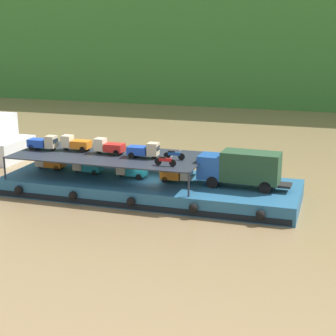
% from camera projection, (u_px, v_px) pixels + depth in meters
% --- Properties ---
extents(ground_plane, '(400.00, 400.00, 0.00)m').
position_uv_depth(ground_plane, '(149.00, 196.00, 47.89)').
color(ground_plane, olive).
extents(cargo_barge, '(26.29, 9.01, 1.50)m').
position_uv_depth(cargo_barge, '(149.00, 188.00, 47.67)').
color(cargo_barge, '#23567A').
rests_on(cargo_barge, ground).
extents(covered_lorry, '(7.92, 2.55, 3.10)m').
position_uv_depth(covered_lorry, '(241.00, 168.00, 44.81)').
color(covered_lorry, '#1E4C99').
rests_on(covered_lorry, cargo_barge).
extents(cargo_rack, '(17.09, 7.62, 2.00)m').
position_uv_depth(cargo_rack, '(109.00, 155.00, 48.14)').
color(cargo_rack, '#232833').
rests_on(cargo_rack, cargo_barge).
extents(mini_truck_lower_stern, '(2.78, 1.26, 1.38)m').
position_uv_depth(mini_truck_lower_stern, '(49.00, 162.00, 50.79)').
color(mini_truck_lower_stern, orange).
rests_on(mini_truck_lower_stern, cargo_barge).
extents(mini_truck_lower_aft, '(2.74, 1.21, 1.38)m').
position_uv_depth(mini_truck_lower_aft, '(87.00, 166.00, 49.43)').
color(mini_truck_lower_aft, teal).
rests_on(mini_truck_lower_aft, cargo_barge).
extents(mini_truck_lower_mid, '(2.76, 1.24, 1.38)m').
position_uv_depth(mini_truck_lower_mid, '(131.00, 170.00, 47.97)').
color(mini_truck_lower_mid, teal).
rests_on(mini_truck_lower_mid, cargo_barge).
extents(mini_truck_lower_fore, '(2.78, 1.27, 1.38)m').
position_uv_depth(mini_truck_lower_fore, '(177.00, 174.00, 46.58)').
color(mini_truck_lower_fore, orange).
rests_on(mini_truck_lower_fore, cargo_barge).
extents(mini_truck_upper_stern, '(2.75, 1.22, 1.38)m').
position_uv_depth(mini_truck_upper_stern, '(43.00, 143.00, 49.84)').
color(mini_truck_upper_stern, '#1E47B7').
rests_on(mini_truck_upper_stern, cargo_rack).
extents(mini_truck_upper_mid, '(2.74, 1.20, 1.38)m').
position_uv_depth(mini_truck_upper_mid, '(76.00, 143.00, 49.53)').
color(mini_truck_upper_mid, orange).
rests_on(mini_truck_upper_mid, cargo_rack).
extents(mini_truck_upper_fore, '(2.76, 1.24, 1.38)m').
position_uv_depth(mini_truck_upper_fore, '(109.00, 146.00, 48.21)').
color(mini_truck_upper_fore, red).
rests_on(mini_truck_upper_fore, cargo_rack).
extents(mini_truck_upper_bow, '(2.77, 1.26, 1.38)m').
position_uv_depth(mini_truck_upper_bow, '(144.00, 150.00, 46.79)').
color(mini_truck_upper_bow, '#1E47B7').
rests_on(mini_truck_upper_bow, cargo_rack).
extents(motorcycle_upper_port, '(1.90, 0.55, 0.87)m').
position_uv_depth(motorcycle_upper_port, '(165.00, 161.00, 44.13)').
color(motorcycle_upper_port, black).
rests_on(motorcycle_upper_port, cargo_rack).
extents(motorcycle_upper_centre, '(1.90, 0.55, 0.87)m').
position_uv_depth(motorcycle_upper_centre, '(174.00, 155.00, 46.22)').
color(motorcycle_upper_centre, black).
rests_on(motorcycle_upper_centre, cargo_rack).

